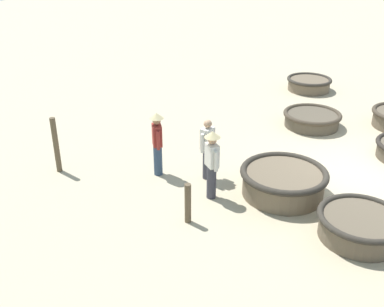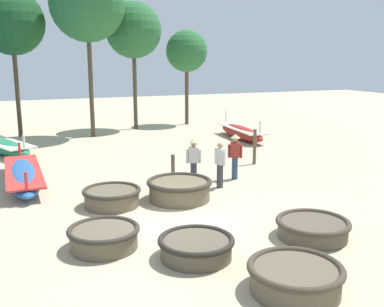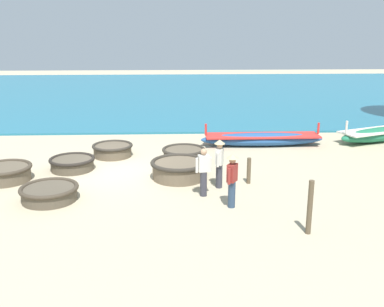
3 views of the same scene
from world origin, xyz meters
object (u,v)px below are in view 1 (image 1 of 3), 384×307
object	(u,v)px
coracle_far_left	(309,83)
fisherman_standing_right	(212,161)
coracle_nearest	(312,119)
coracle_weathered	(360,225)
fisherman_by_coracle	(207,148)
coracle_tilted	(283,181)
mooring_post_mid_beach	(56,145)
fisherman_standing_left	(157,140)
mooring_post_inland	(188,203)

from	to	relation	value
coracle_far_left	fisherman_standing_right	world-z (taller)	fisherman_standing_right
coracle_nearest	fisherman_standing_right	world-z (taller)	fisherman_standing_right
coracle_far_left	fisherman_standing_right	xyz separation A→B (m)	(-3.15, 8.48, 0.69)
coracle_weathered	fisherman_by_coracle	xyz separation A→B (m)	(3.85, 0.54, 0.54)
coracle_weathered	fisherman_by_coracle	bearing A→B (deg)	8.03
coracle_far_left	fisherman_standing_right	size ratio (longest dim) A/B	1.03
coracle_tilted	fisherman_by_coracle	world-z (taller)	fisherman_by_coracle
coracle_nearest	mooring_post_mid_beach	world-z (taller)	mooring_post_mid_beach
coracle_tilted	mooring_post_mid_beach	distance (m)	5.70
coracle_nearest	fisherman_by_coracle	size ratio (longest dim) A/B	1.16
coracle_far_left	mooring_post_mid_beach	xyz separation A→B (m)	(0.43, 10.48, 0.47)
mooring_post_mid_beach	fisherman_standing_left	bearing A→B (deg)	-136.12
coracle_tilted	coracle_far_left	world-z (taller)	coracle_tilted
coracle_weathered	fisherman_standing_right	world-z (taller)	fisherman_standing_right
fisherman_by_coracle	mooring_post_inland	world-z (taller)	fisherman_by_coracle
fisherman_standing_right	mooring_post_inland	xyz separation A→B (m)	(-0.38, 1.06, -0.50)
fisherman_standing_right	mooring_post_inland	size ratio (longest dim) A/B	1.82
fisherman_by_coracle	mooring_post_mid_beach	bearing A→B (deg)	42.15
coracle_tilted	coracle_far_left	size ratio (longest dim) A/B	1.18
fisherman_standing_left	mooring_post_mid_beach	distance (m)	2.59
fisherman_standing_left	coracle_tilted	bearing A→B (deg)	-150.70
fisherman_standing_right	fisherman_by_coracle	xyz separation A→B (m)	(0.74, -0.57, -0.12)
fisherman_by_coracle	mooring_post_inland	bearing A→B (deg)	124.14
coracle_weathered	coracle_nearest	world-z (taller)	coracle_weathered
fisherman_by_coracle	coracle_nearest	bearing A→B (deg)	-87.72
coracle_nearest	fisherman_standing_left	bearing A→B (deg)	82.04
fisherman_standing_left	fisherman_standing_right	distance (m)	1.73
coracle_tilted	coracle_weathered	world-z (taller)	coracle_tilted
fisherman_standing_left	mooring_post_inland	bearing A→B (deg)	157.67
coracle_far_left	fisherman_standing_left	bearing A→B (deg)	99.37
coracle_far_left	coracle_nearest	bearing A→B (deg)	125.86
coracle_far_left	fisherman_by_coracle	distance (m)	8.29
fisherman_standing_right	coracle_weathered	bearing A→B (deg)	-160.27
coracle_weathered	mooring_post_inland	size ratio (longest dim) A/B	1.90
coracle_far_left	fisherman_by_coracle	world-z (taller)	fisherman_by_coracle
coracle_tilted	mooring_post_inland	distance (m)	2.49
fisherman_standing_left	mooring_post_inland	world-z (taller)	fisherman_standing_left
coracle_far_left	fisherman_standing_right	bearing A→B (deg)	110.36
fisherman_standing_right	mooring_post_mid_beach	distance (m)	4.10
coracle_tilted	mooring_post_inland	xyz separation A→B (m)	(0.66, 2.40, 0.10)
fisherman_standing_right	fisherman_standing_left	bearing A→B (deg)	6.87
fisherman_standing_left	fisherman_by_coracle	xyz separation A→B (m)	(-0.98, -0.78, -0.12)
coracle_far_left	fisherman_by_coracle	xyz separation A→B (m)	(-2.41, 7.91, 0.56)
coracle_weathered	mooring_post_inland	world-z (taller)	mooring_post_inland
coracle_weathered	mooring_post_inland	xyz separation A→B (m)	(2.74, 2.18, 0.16)
coracle_weathered	mooring_post_inland	distance (m)	3.51
coracle_weathered	fisherman_by_coracle	distance (m)	3.93
mooring_post_inland	fisherman_standing_left	bearing A→B (deg)	-22.33
coracle_weathered	coracle_far_left	bearing A→B (deg)	-49.63
fisherman_standing_right	mooring_post_mid_beach	size ratio (longest dim) A/B	1.13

